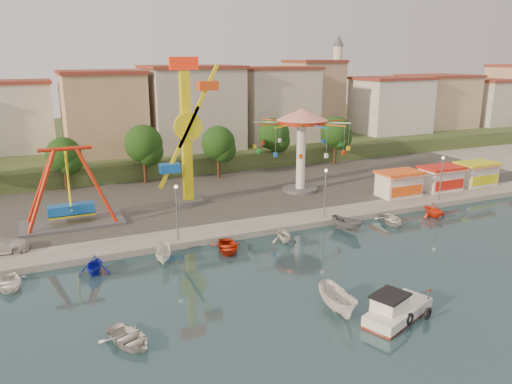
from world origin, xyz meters
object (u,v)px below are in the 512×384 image
kamikaze_tower (189,135)px  wave_swinger (301,131)px  skiff (338,301)px  rowboat_a (129,338)px  pirate_ship_ride (69,188)px  cabin_motorboat (396,311)px

kamikaze_tower → wave_swinger: kamikaze_tower is taller
wave_swinger → skiff: size_ratio=2.59×
kamikaze_tower → rowboat_a: kamikaze_tower is taller
pirate_ship_ride → kamikaze_tower: (13.30, 2.22, 4.16)m
cabin_motorboat → rowboat_a: 17.62m
cabin_motorboat → skiff: cabin_motorboat is taller
rowboat_a → skiff: (13.93, -2.00, 0.47)m
pirate_ship_ride → kamikaze_tower: kamikaze_tower is taller
wave_swinger → cabin_motorboat: (-9.24, -29.66, -7.66)m
kamikaze_tower → wave_swinger: (14.22, -0.48, -0.35)m
cabin_motorboat → rowboat_a: size_ratio=1.58×
cabin_motorboat → rowboat_a: cabin_motorboat is taller
pirate_ship_ride → skiff: bearing=-59.4°
kamikaze_tower → rowboat_a: bearing=-115.1°
pirate_ship_ride → wave_swinger: (27.52, 1.74, 3.80)m
skiff → kamikaze_tower: bearing=100.0°
wave_swinger → pirate_ship_ride: bearing=-176.4°
pirate_ship_ride → rowboat_a: bearing=-87.1°
wave_swinger → rowboat_a: wave_swinger is taller
wave_swinger → rowboat_a: size_ratio=3.01×
wave_swinger → skiff: wave_swinger is taller
pirate_ship_ride → skiff: pirate_ship_ride is taller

